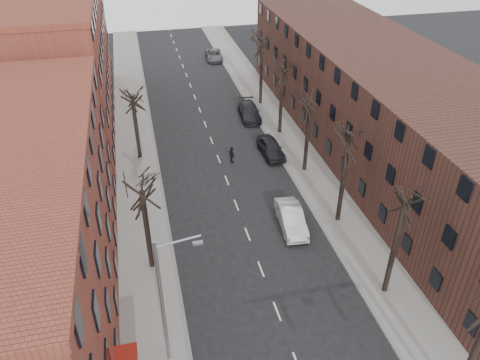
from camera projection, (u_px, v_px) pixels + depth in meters
sidewalk_left at (136, 153)px, 47.56m from camera, size 4.00×90.00×0.15m
sidewalk_right at (286, 136)px, 50.61m from camera, size 4.00×90.00×0.15m
building_left_far at (48, 64)px, 49.58m from camera, size 12.00×28.00×14.00m
building_right at (383, 106)px, 45.37m from camera, size 12.00×50.00×10.00m
tree_right_b at (384, 291)px, 31.83m from camera, size 5.20×5.20×10.80m
tree_right_c at (337, 221)px, 38.35m from camera, size 5.20×5.20×11.60m
tree_right_d at (304, 170)px, 44.87m from camera, size 5.20×5.20×10.00m
tree_right_e at (280, 133)px, 51.39m from camera, size 5.20×5.20×10.80m
tree_right_f at (260, 104)px, 57.91m from camera, size 5.20×5.20×11.60m
tree_left_a at (152, 267)px, 33.82m from camera, size 5.20×5.20×9.50m
tree_left_b at (140, 158)px, 46.86m from camera, size 5.20×5.20×9.50m
streetlight at (165, 299)px, 24.66m from camera, size 2.45×0.22×9.03m
silver_sedan at (291, 218)px, 37.24m from camera, size 2.16×5.17×1.66m
parked_car_near at (271, 148)px, 46.94m from camera, size 2.13×4.91×1.65m
parked_car_mid at (249, 112)px, 54.18m from camera, size 2.56×5.52×1.56m
parked_car_far at (214, 55)px, 71.44m from camera, size 2.74×5.22×1.40m
pedestrian_crossing at (232, 155)px, 45.64m from camera, size 0.67×1.09×1.74m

